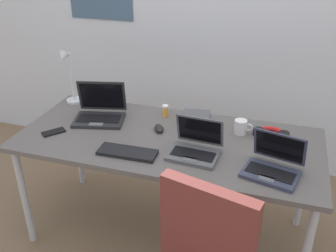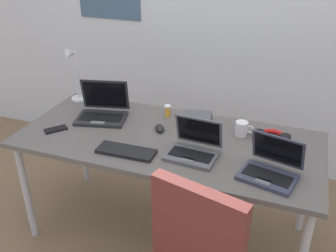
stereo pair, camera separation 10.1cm
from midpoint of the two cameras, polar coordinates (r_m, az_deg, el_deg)
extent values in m
plane|color=#7A6047|center=(2.72, 1.11, -15.47)|extent=(12.00, 12.00, 0.00)
cube|color=silver|center=(3.10, 8.36, 16.96)|extent=(6.00, 0.12, 2.60)
cube|color=#595451|center=(2.29, 1.27, -2.12)|extent=(1.80, 0.80, 0.03)
cylinder|color=#B2B5BA|center=(2.62, -19.35, -9.36)|extent=(0.04, 0.04, 0.71)
cylinder|color=#B2B5BA|center=(3.07, -11.68, -2.40)|extent=(0.04, 0.04, 0.71)
cylinder|color=#B2B5BA|center=(2.69, 21.05, -8.52)|extent=(0.04, 0.04, 0.71)
cylinder|color=silver|center=(2.85, -12.04, 4.02)|extent=(0.12, 0.12, 0.02)
cylinder|color=silver|center=(2.78, -12.40, 7.37)|extent=(0.02, 0.02, 0.34)
cylinder|color=silver|center=(2.70, -13.21, 10.46)|extent=(0.01, 0.08, 0.01)
cone|color=silver|center=(2.67, -13.67, 10.21)|extent=(0.07, 0.09, 0.09)
cube|color=#232326|center=(2.52, -8.79, 1.09)|extent=(0.36, 0.28, 0.02)
cube|color=black|center=(2.51, -8.81, 1.33)|extent=(0.30, 0.18, 0.00)
cube|color=#595B60|center=(2.45, -9.22, 0.60)|extent=(0.10, 0.07, 0.00)
cube|color=#232326|center=(2.58, -8.26, 4.67)|extent=(0.32, 0.12, 0.21)
cube|color=black|center=(2.58, -8.29, 4.65)|extent=(0.28, 0.10, 0.18)
cube|color=#33384C|center=(2.00, 16.01, -7.40)|extent=(0.31, 0.24, 0.02)
cube|color=black|center=(1.99, 16.05, -7.13)|extent=(0.26, 0.15, 0.00)
cube|color=#595B60|center=(1.94, 15.46, -8.01)|extent=(0.08, 0.06, 0.00)
cube|color=#33384C|center=(2.05, 17.46, -3.43)|extent=(0.28, 0.12, 0.18)
cube|color=black|center=(2.04, 17.42, -3.46)|extent=(0.25, 0.10, 0.15)
cube|color=#515459|center=(2.09, 4.85, -4.55)|extent=(0.28, 0.20, 0.02)
cube|color=black|center=(2.09, 4.87, -4.28)|extent=(0.24, 0.12, 0.00)
cube|color=#595B60|center=(2.04, 4.30, -5.11)|extent=(0.08, 0.05, 0.00)
cube|color=#515459|center=(2.14, 5.99, -0.76)|extent=(0.27, 0.07, 0.18)
cube|color=black|center=(2.13, 5.94, -0.79)|extent=(0.24, 0.06, 0.15)
cube|color=black|center=(2.14, -4.94, -3.79)|extent=(0.33, 0.13, 0.02)
ellipsoid|color=black|center=(2.35, -0.02, -0.33)|extent=(0.10, 0.11, 0.03)
cube|color=black|center=(2.45, -15.28, -0.49)|extent=(0.14, 0.15, 0.01)
torus|color=red|center=(2.36, 16.47, -1.59)|extent=(0.18, 0.18, 0.03)
cylinder|color=black|center=(2.36, 14.69, -1.17)|extent=(0.06, 0.06, 0.04)
cylinder|color=black|center=(2.36, 18.29, -1.76)|extent=(0.06, 0.06, 0.04)
cylinder|color=gold|center=(2.53, 1.09, 2.13)|extent=(0.04, 0.04, 0.06)
cylinder|color=white|center=(2.51, 1.10, 2.94)|extent=(0.04, 0.04, 0.01)
cube|color=#4C4C51|center=(2.42, 5.64, 0.20)|extent=(0.20, 0.14, 0.02)
cube|color=#4C4C51|center=(2.41, 5.54, 0.84)|extent=(0.20, 0.17, 0.03)
cube|color=#4C4C51|center=(2.39, 5.67, 1.39)|extent=(0.19, 0.17, 0.03)
cylinder|color=white|center=(2.34, 12.13, -0.40)|extent=(0.08, 0.08, 0.09)
torus|color=white|center=(2.34, 13.35, -0.50)|extent=(0.05, 0.01, 0.05)
cube|color=brown|center=(1.65, 6.19, -16.03)|extent=(0.42, 0.16, 0.48)
camera|label=1|loc=(0.05, -88.71, 0.68)|focal=40.82mm
camera|label=2|loc=(0.05, 91.29, -0.68)|focal=40.82mm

